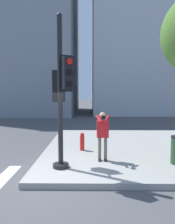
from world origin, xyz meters
TOP-DOWN VIEW (x-y plane):
  - ground_plane at (0.00, 0.00)m, footprint 160.00×160.00m
  - sidewalk_corner at (3.50, 3.50)m, footprint 8.00×8.00m
  - traffic_signal_pole at (0.47, 0.72)m, footprint 0.79×1.43m
  - person_photographer at (1.77, 1.42)m, footprint 0.50×0.53m
  - fire_hydrant at (1.02, 2.76)m, footprint 0.18×0.24m
  - building_left at (-7.44, 22.21)m, footprint 14.08×14.09m
  - building_right at (8.99, 23.82)m, footprint 14.84×14.19m

SIDE VIEW (x-z plane):
  - ground_plane at x=0.00m, z-range 0.00..0.00m
  - sidewalk_corner at x=3.50m, z-range 0.00..0.18m
  - fire_hydrant at x=1.02m, z-range 0.17..0.89m
  - person_photographer at x=1.77m, z-range 0.35..2.01m
  - traffic_signal_pole at x=0.47m, z-range 0.18..4.83m
  - building_right at x=8.99m, z-range 0.01..19.94m
  - building_left at x=-7.44m, z-range 0.01..21.85m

